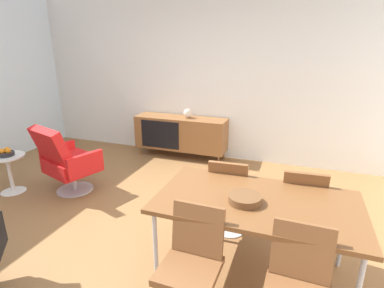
% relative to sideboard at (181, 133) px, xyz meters
% --- Properties ---
extents(ground_plane, '(8.32, 8.32, 0.00)m').
position_rel_sideboard_xyz_m(ground_plane, '(0.33, -2.30, -0.44)').
color(ground_plane, olive).
extents(wall_back, '(6.80, 0.12, 2.80)m').
position_rel_sideboard_xyz_m(wall_back, '(0.33, 0.30, 0.96)').
color(wall_back, silver).
rests_on(wall_back, ground_plane).
extents(sideboard, '(1.60, 0.45, 0.72)m').
position_rel_sideboard_xyz_m(sideboard, '(0.00, 0.00, 0.00)').
color(sideboard, brown).
rests_on(sideboard, ground_plane).
extents(vase_cobalt, '(0.14, 0.14, 0.16)m').
position_rel_sideboard_xyz_m(vase_cobalt, '(0.13, 0.00, 0.36)').
color(vase_cobalt, beige).
rests_on(vase_cobalt, sideboard).
extents(dining_table, '(1.60, 0.90, 0.74)m').
position_rel_sideboard_xyz_m(dining_table, '(1.68, -2.54, 0.26)').
color(dining_table, brown).
rests_on(dining_table, ground_plane).
extents(wooden_bowl_on_table, '(0.26, 0.26, 0.06)m').
position_rel_sideboard_xyz_m(wooden_bowl_on_table, '(1.60, -2.61, 0.33)').
color(wooden_bowl_on_table, brown).
rests_on(wooden_bowl_on_table, dining_table).
extents(dining_chair_back_left, '(0.42, 0.45, 0.86)m').
position_rel_sideboard_xyz_m(dining_chair_back_left, '(1.34, -1.98, 0.03)').
color(dining_chair_back_left, brown).
rests_on(dining_chair_back_left, ground_plane).
extents(dining_chair_back_right, '(0.42, 0.45, 0.86)m').
position_rel_sideboard_xyz_m(dining_chair_back_right, '(2.04, -1.98, 0.03)').
color(dining_chair_back_right, brown).
rests_on(dining_chair_back_right, ground_plane).
extents(dining_chair_front_left, '(0.41, 0.43, 0.86)m').
position_rel_sideboard_xyz_m(dining_chair_front_left, '(1.33, -3.10, 0.03)').
color(dining_chair_front_left, brown).
rests_on(dining_chair_front_left, ground_plane).
extents(lounge_chair_red, '(0.84, 0.81, 0.95)m').
position_rel_sideboard_xyz_m(lounge_chair_red, '(-0.91, -1.79, 0.03)').
color(lounge_chair_red, red).
rests_on(lounge_chair_red, ground_plane).
extents(side_table_round, '(0.44, 0.44, 0.52)m').
position_rel_sideboard_xyz_m(side_table_round, '(-1.66, -2.05, -0.12)').
color(side_table_round, white).
rests_on(side_table_round, ground_plane).
extents(fruit_bowl, '(0.20, 0.20, 0.11)m').
position_rel_sideboard_xyz_m(fruit_bowl, '(-1.66, -2.05, 0.12)').
color(fruit_bowl, '#262628').
rests_on(fruit_bowl, side_table_round).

